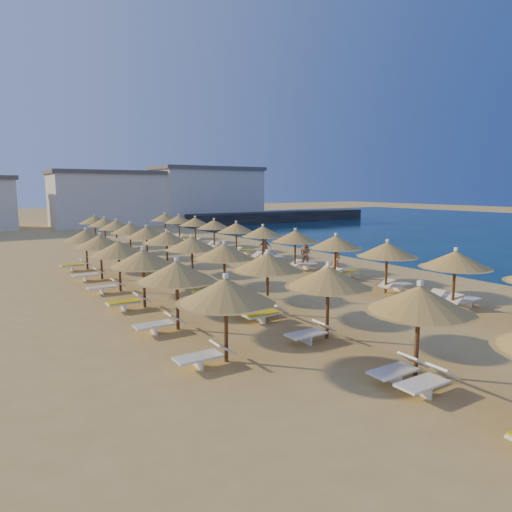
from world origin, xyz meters
TOP-DOWN VIEW (x-y plane):
  - ground at (0.00, 0.00)m, footprint 220.00×220.00m
  - jetty at (26.52, 39.02)m, footprint 30.11×4.96m
  - hotel_blocks at (2.56, 45.74)m, footprint 48.54×11.18m
  - parasol_row_east at (3.32, 6.80)m, footprint 2.91×42.73m
  - parasol_row_west at (-3.55, 6.80)m, footprint 2.91×42.73m
  - parasol_row_inland at (-7.42, 3.18)m, footprint 2.91×21.01m
  - loungers at (-1.30, 6.08)m, footprint 13.88×40.46m
  - beachgoer_c at (4.47, 10.09)m, footprint 0.95×0.79m
  - beachgoer_b at (4.82, 5.84)m, footprint 0.94×1.02m
  - beachgoer_a at (3.84, 1.87)m, footprint 0.46×0.67m

SIDE VIEW (x-z plane):
  - ground at x=0.00m, z-range 0.00..0.00m
  - loungers at x=-1.30m, z-range 0.01..0.67m
  - jetty at x=26.52m, z-range 0.00..1.50m
  - beachgoer_c at x=4.47m, z-range 0.00..1.52m
  - beachgoer_b at x=4.82m, z-range 0.00..1.68m
  - beachgoer_a at x=3.84m, z-range 0.00..1.77m
  - parasol_row_east at x=3.32m, z-range 0.77..3.40m
  - parasol_row_west at x=-3.55m, z-range 0.77..3.40m
  - parasol_row_inland at x=-7.42m, z-range 0.77..3.40m
  - hotel_blocks at x=2.56m, z-range -0.35..7.75m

